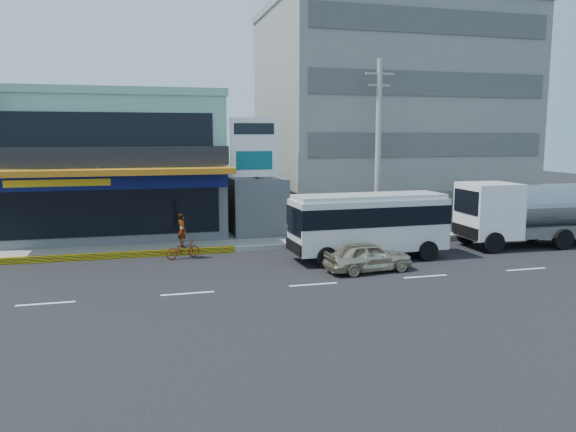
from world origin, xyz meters
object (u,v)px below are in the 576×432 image
at_px(motorcycle_rider, 182,244).
at_px(minibus, 369,221).
at_px(shop_building, 114,169).
at_px(utility_pole_near, 378,150).
at_px(billboard, 254,154).
at_px(sedan, 368,256).
at_px(concrete_building, 387,120).
at_px(satellite_dish, 256,177).
at_px(tanker_truck, 533,212).

bearing_deg(motorcycle_rider, minibus, -15.95).
xyz_separation_m(shop_building, utility_pole_near, (14.00, -6.55, 1.15)).
xyz_separation_m(billboard, sedan, (3.50, -7.70, -4.26)).
xyz_separation_m(utility_pole_near, sedan, (-3.00, -5.90, -4.48)).
distance_m(minibus, motorcycle_rider, 9.10).
relative_size(utility_pole_near, minibus, 1.32).
height_order(shop_building, utility_pole_near, utility_pole_near).
relative_size(concrete_building, motorcycle_rider, 7.20).
relative_size(shop_building, billboard, 1.80).
height_order(satellite_dish, sedan, satellite_dish).
distance_m(satellite_dish, tanker_truck, 15.38).
distance_m(satellite_dish, billboard, 2.31).
xyz_separation_m(concrete_building, motorcycle_rider, (-14.68, -8.69, -6.27)).
distance_m(shop_building, billboard, 8.92).
relative_size(utility_pole_near, tanker_truck, 1.12).
bearing_deg(billboard, tanker_truck, -17.98).
bearing_deg(tanker_truck, shop_building, 156.72).
relative_size(shop_building, satellite_dish, 8.27).
height_order(minibus, motorcycle_rider, minibus).
distance_m(minibus, sedan, 2.81).
bearing_deg(concrete_building, tanker_truck, -69.76).
xyz_separation_m(satellite_dish, motorcycle_rider, (-4.68, -4.69, -2.84)).
xyz_separation_m(shop_building, concrete_building, (18.00, 1.05, 3.00)).
height_order(utility_pole_near, motorcycle_rider, utility_pole_near).
bearing_deg(tanker_truck, minibus, -175.85).
height_order(billboard, minibus, billboard).
relative_size(satellite_dish, sedan, 0.38).
bearing_deg(tanker_truck, billboard, 162.02).
relative_size(satellite_dish, motorcycle_rider, 0.68).
xyz_separation_m(minibus, sedan, (-1.00, -2.33, -1.21)).
relative_size(shop_building, concrete_building, 0.77).
height_order(shop_building, tanker_truck, shop_building).
bearing_deg(tanker_truck, sedan, -164.35).
distance_m(utility_pole_near, tanker_truck, 8.98).
bearing_deg(satellite_dish, motorcycle_rider, -134.89).
distance_m(tanker_truck, motorcycle_rider, 18.65).
relative_size(billboard, motorcycle_rider, 3.11).
xyz_separation_m(concrete_building, utility_pole_near, (-4.00, -7.60, -1.85)).
height_order(shop_building, sedan, shop_building).
relative_size(concrete_building, tanker_truck, 1.80).
bearing_deg(concrete_building, satellite_dish, -158.20).
height_order(concrete_building, billboard, concrete_building).
bearing_deg(minibus, concrete_building, 61.76).
xyz_separation_m(shop_building, billboard, (7.50, -4.75, 0.93)).
bearing_deg(billboard, concrete_building, 28.92).
bearing_deg(satellite_dish, utility_pole_near, -30.96).
bearing_deg(concrete_building, sedan, -117.41).
distance_m(utility_pole_near, minibus, 5.24).
bearing_deg(motorcycle_rider, sedan, -32.05).
distance_m(sedan, tanker_truck, 11.34).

